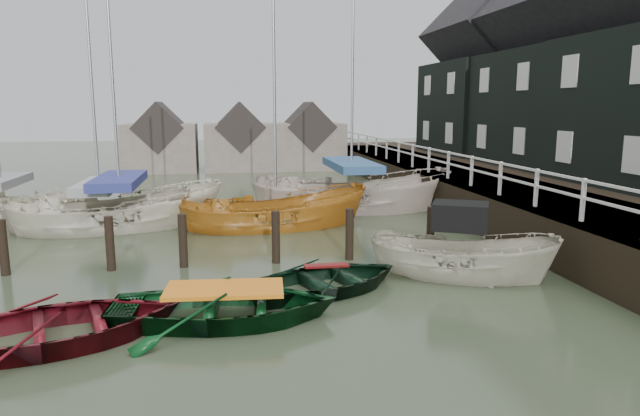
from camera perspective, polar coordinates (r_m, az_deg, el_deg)
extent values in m
plane|color=#2C3823|center=(12.40, -8.70, -9.38)|extent=(120.00, 120.00, 0.00)
cube|color=black|center=(23.88, 14.17, 3.31)|extent=(3.00, 32.00, 0.20)
cube|color=silver|center=(23.22, 10.87, 5.86)|extent=(0.06, 32.00, 0.06)
cube|color=silver|center=(23.25, 10.84, 4.88)|extent=(0.06, 32.00, 0.06)
cube|color=black|center=(26.76, 24.88, 0.36)|extent=(14.00, 38.00, 1.50)
cube|color=black|center=(28.10, 23.18, 9.11)|extent=(6.00, 7.00, 5.00)
cube|color=black|center=(28.40, 23.80, 17.70)|extent=(6.11, 7.14, 6.11)
cube|color=black|center=(34.21, 16.79, 9.54)|extent=(6.40, 7.00, 5.00)
cube|color=black|center=(34.46, 17.16, 16.62)|extent=(6.52, 7.14, 6.52)
cylinder|color=black|center=(16.06, -29.04, -4.18)|extent=(0.22, 0.22, 1.80)
cylinder|color=black|center=(15.40, -20.22, -4.08)|extent=(0.22, 0.22, 1.80)
cylinder|color=black|center=(15.17, -13.52, -3.94)|extent=(0.22, 0.22, 1.80)
cylinder|color=black|center=(15.19, -4.43, -3.66)|extent=(0.22, 0.22, 1.80)
cylinder|color=black|center=(15.49, 2.97, -3.37)|extent=(0.22, 0.22, 1.80)
cylinder|color=black|center=(16.14, 10.97, -2.99)|extent=(0.22, 0.22, 1.80)
cube|color=#665B51|center=(37.98, -15.60, 5.84)|extent=(4.50, 4.00, 3.00)
cube|color=#282321|center=(37.91, -15.70, 7.80)|extent=(3.18, 4.08, 3.18)
cube|color=#665B51|center=(37.80, -8.00, 6.10)|extent=(4.50, 4.00, 3.00)
cube|color=#282321|center=(37.73, -8.05, 8.06)|extent=(3.18, 4.08, 3.18)
cube|color=#665B51|center=(38.20, -1.20, 6.23)|extent=(4.50, 4.00, 3.00)
cube|color=#282321|center=(38.13, -1.21, 8.18)|extent=(3.18, 4.08, 3.18)
imported|color=#4F0B12|center=(11.31, -24.78, -12.20)|extent=(5.10, 4.28, 0.90)
imported|color=black|center=(11.44, -9.43, -11.10)|extent=(4.57, 3.43, 0.90)
imported|color=black|center=(13.02, 0.66, -8.29)|extent=(4.56, 3.93, 0.80)
imported|color=beige|center=(14.41, 13.91, -6.77)|extent=(4.79, 3.53, 1.74)
cube|color=black|center=(14.23, 13.84, -0.79)|extent=(1.61, 1.48, 0.65)
imported|color=beige|center=(21.13, -21.01, -1.77)|extent=(6.47, 3.36, 2.38)
cylinder|color=#B2B2B7|center=(20.76, -21.93, 12.39)|extent=(0.10, 0.10, 7.75)
cube|color=gray|center=(20.90, -21.25, 2.07)|extent=(3.55, 1.80, 0.30)
imported|color=beige|center=(20.80, -19.21, -1.84)|extent=(7.51, 4.26, 2.73)
cylinder|color=#B2B2B7|center=(20.44, -20.16, 13.74)|extent=(0.10, 0.10, 8.21)
cube|color=navy|center=(20.54, -19.48, 2.60)|extent=(4.12, 2.30, 0.30)
imported|color=#B47121|center=(19.84, -4.40, -1.85)|extent=(6.76, 3.11, 2.53)
cylinder|color=#B2B2B7|center=(19.43, -4.61, 12.80)|extent=(0.10, 0.10, 7.27)
imported|color=beige|center=(23.02, 3.13, -0.16)|extent=(8.36, 4.32, 3.08)
cylinder|color=#B2B2B7|center=(22.77, 3.29, 16.12)|extent=(0.10, 0.10, 9.60)
cube|color=#294F7D|center=(22.77, 3.17, 4.33)|extent=(4.59, 2.32, 0.30)
imported|color=silver|center=(23.82, -29.02, -1.09)|extent=(6.60, 4.05, 2.39)
cube|color=gray|center=(23.61, -29.32, 2.33)|extent=(3.62, 2.19, 0.30)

